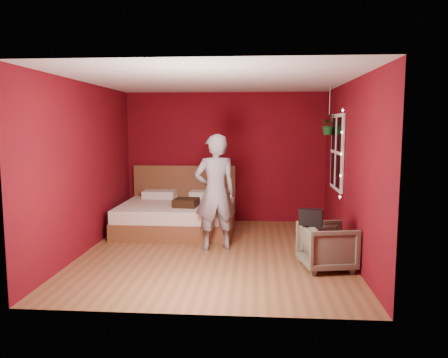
# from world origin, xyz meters

# --- Properties ---
(floor) EXTENTS (4.50, 4.50, 0.00)m
(floor) POSITION_xyz_m (0.00, 0.00, 0.00)
(floor) COLOR brown
(floor) RESTS_ON ground
(room_walls) EXTENTS (4.04, 4.54, 2.62)m
(room_walls) POSITION_xyz_m (0.00, 0.00, 1.68)
(room_walls) COLOR #610A10
(room_walls) RESTS_ON ground
(window) EXTENTS (0.05, 0.97, 1.27)m
(window) POSITION_xyz_m (1.97, 0.90, 1.50)
(window) COLOR white
(window) RESTS_ON room_walls
(fairy_lights) EXTENTS (0.04, 0.04, 1.45)m
(fairy_lights) POSITION_xyz_m (1.94, 0.38, 1.50)
(fairy_lights) COLOR silver
(fairy_lights) RESTS_ON room_walls
(bed) EXTENTS (2.07, 1.76, 1.14)m
(bed) POSITION_xyz_m (-0.83, 1.42, 0.30)
(bed) COLOR brown
(bed) RESTS_ON ground
(person) EXTENTS (0.76, 0.61, 1.81)m
(person) POSITION_xyz_m (-0.01, 0.18, 0.91)
(person) COLOR slate
(person) RESTS_ON ground
(armchair) EXTENTS (0.80, 0.79, 0.63)m
(armchair) POSITION_xyz_m (1.59, -0.67, 0.31)
(armchair) COLOR #605F4C
(armchair) RESTS_ON ground
(handbag) EXTENTS (0.33, 0.23, 0.22)m
(handbag) POSITION_xyz_m (1.35, -0.77, 0.73)
(handbag) COLOR black
(handbag) RESTS_ON armchair
(throw_pillow) EXTENTS (0.45, 0.45, 0.14)m
(throw_pillow) POSITION_xyz_m (-0.61, 1.01, 0.59)
(throw_pillow) COLOR #331F11
(throw_pillow) RESTS_ON bed
(hanging_plant) EXTENTS (0.37, 0.34, 0.82)m
(hanging_plant) POSITION_xyz_m (1.88, 1.25, 1.96)
(hanging_plant) COLOR silver
(hanging_plant) RESTS_ON room_walls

